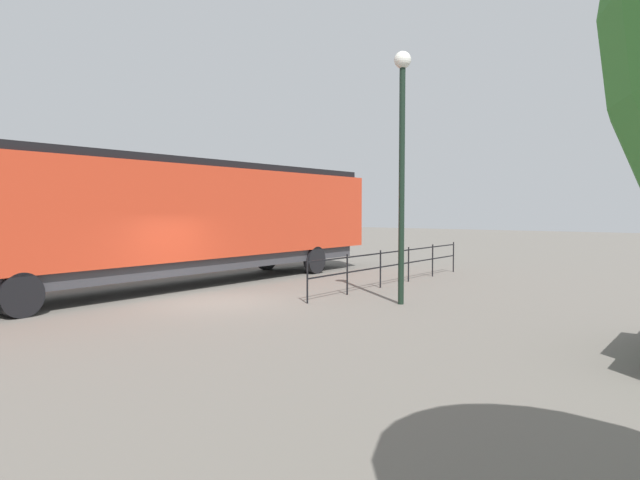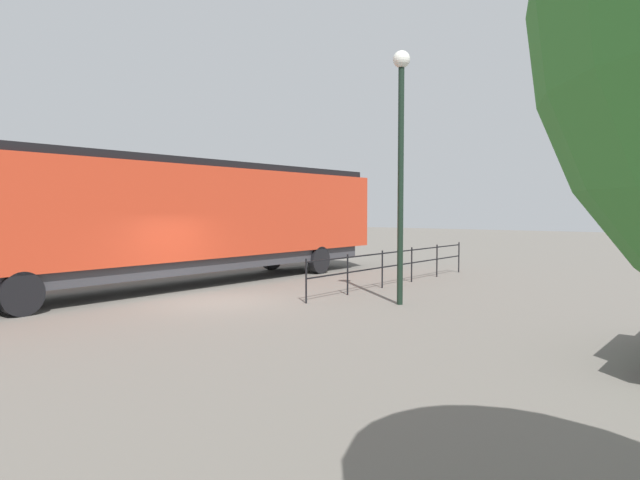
# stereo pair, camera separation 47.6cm
# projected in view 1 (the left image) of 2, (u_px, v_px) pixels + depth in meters

# --- Properties ---
(ground_plane) EXTENTS (120.00, 120.00, 0.00)m
(ground_plane) POSITION_uv_depth(u_px,v_px,m) (213.00, 302.00, 16.37)
(ground_plane) COLOR #666059
(locomotive) EXTENTS (2.89, 18.51, 4.23)m
(locomotive) POSITION_uv_depth(u_px,v_px,m) (191.00, 216.00, 19.87)
(locomotive) COLOR red
(locomotive) RESTS_ON ground_plane
(lamp_post) EXTENTS (0.46, 0.46, 6.85)m
(lamp_post) POSITION_uv_depth(u_px,v_px,m) (402.00, 139.00, 15.74)
(lamp_post) COLOR black
(lamp_post) RESTS_ON ground_plane
(platform_fence) EXTENTS (0.05, 10.04, 1.24)m
(platform_fence) POSITION_uv_depth(u_px,v_px,m) (395.00, 261.00, 20.08)
(platform_fence) COLOR black
(platform_fence) RESTS_ON ground_plane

